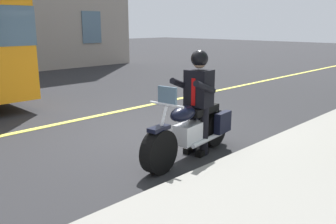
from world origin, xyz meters
name	(u,v)px	position (x,y,z in m)	size (l,w,h in m)	color
ground_plane	(153,134)	(0.00, 0.00, 0.00)	(80.00, 80.00, 0.00)	#28282B
lane_center_stripe	(96,116)	(0.00, -2.00, 0.01)	(60.00, 0.16, 0.01)	#E5DB4C
motorcycle_main	(191,130)	(0.41, 1.37, 0.45)	(2.22, 0.78, 1.26)	black
rider_main	(198,93)	(0.22, 1.34, 1.04)	(0.67, 0.61, 1.74)	black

